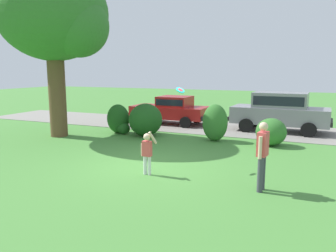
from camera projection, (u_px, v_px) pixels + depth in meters
ground_plane at (145, 167)px, 10.40m from camera, size 80.00×80.00×0.00m
driveway_strip at (213, 127)px, 17.44m from camera, size 28.00×4.40×0.02m
oak_tree_large at (57, 19)px, 14.48m from camera, size 5.00×4.82×7.43m
shrub_near_tree at (119, 120)px, 15.82m from camera, size 1.24×0.91×1.37m
shrub_centre_left at (146, 120)px, 15.18m from camera, size 1.50×1.66×1.48m
shrub_centre at (215, 123)px, 14.07m from camera, size 1.08×0.89×1.57m
shrub_centre_right at (271, 133)px, 13.21m from camera, size 1.20×1.14×1.10m
parked_sedan at (171, 109)px, 18.42m from camera, size 4.41×2.12×1.56m
parked_suv at (280, 110)px, 16.12m from camera, size 4.77×2.24×1.92m
child_thrower at (147, 150)px, 9.49m from camera, size 0.46×0.26×1.29m
frisbee at (180, 90)px, 10.07m from camera, size 0.29×0.28×0.22m
adult_onlooker at (262, 153)px, 8.16m from camera, size 0.26×0.53×1.74m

